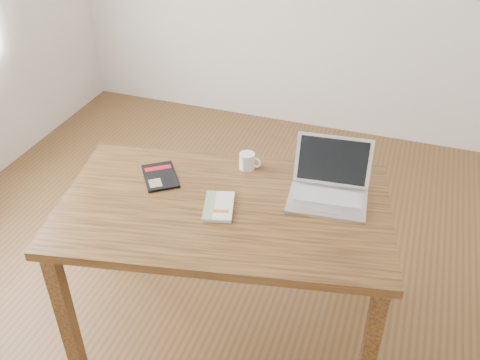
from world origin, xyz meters
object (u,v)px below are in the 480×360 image
(desk, at_px, (225,221))
(white_guidebook, at_px, (219,206))
(black_guidebook, at_px, (160,176))
(laptop, at_px, (329,186))
(coffee_mug, at_px, (248,161))

(desk, bearing_deg, white_guidebook, -129.05)
(desk, relative_size, black_guidebook, 5.96)
(white_guidebook, relative_size, laptop, 0.62)
(laptop, height_order, coffee_mug, laptop)
(black_guidebook, distance_m, laptop, 0.76)
(desk, distance_m, coffee_mug, 0.33)
(black_guidebook, height_order, laptop, laptop)
(white_guidebook, bearing_deg, coffee_mug, 71.24)
(laptop, bearing_deg, coffee_mug, 162.13)
(coffee_mug, bearing_deg, white_guidebook, -90.96)
(white_guidebook, xyz_separation_m, coffee_mug, (0.02, 0.33, 0.03))
(laptop, bearing_deg, white_guidebook, -155.73)
(desk, height_order, coffee_mug, coffee_mug)
(desk, bearing_deg, laptop, 16.65)
(black_guidebook, height_order, coffee_mug, coffee_mug)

